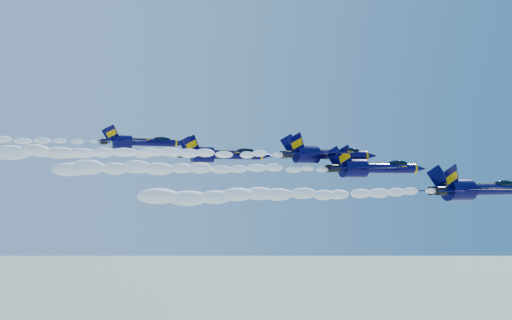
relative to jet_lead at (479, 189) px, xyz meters
name	(u,v)px	position (x,y,z in m)	size (l,w,h in m)	color
jet_lead	(479,189)	(0.00, 0.00, 0.00)	(19.58, 16.06, 7.27)	#07053B
smoke_trail_jet_lead	(307,194)	(-28.36, 0.00, -0.40)	(39.99, 2.02, 1.82)	white
jet_second	(373,168)	(-9.28, 12.54, 3.32)	(19.18, 15.73, 7.13)	#07053B
smoke_trail_jet_second	(206,168)	(-37.48, 12.54, 2.93)	(39.99, 1.98, 1.79)	white
jet_third	(326,154)	(-16.38, 15.48, 5.49)	(17.89, 14.67, 6.65)	#07053B
smoke_trail_jet_third	(154,153)	(-44.02, 15.48, 5.11)	(39.99, 1.85, 1.67)	white
jet_fourth	(222,154)	(-29.71, 28.26, 5.82)	(17.56, 14.40, 6.53)	#07053B
smoke_trail_jet_fourth	(51,153)	(-57.21, 28.26, 5.44)	(39.99, 1.82, 1.63)	white
jet_fifth	(140,142)	(-42.21, 37.81, 8.32)	(15.74, 12.91, 5.85)	#07053B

